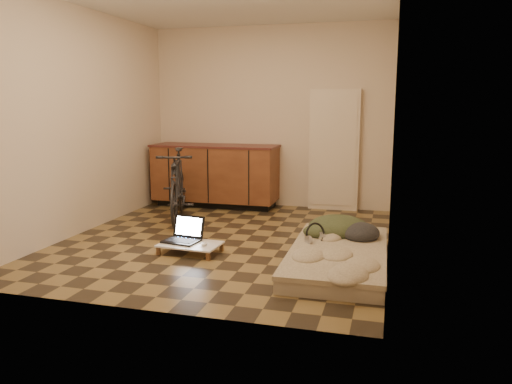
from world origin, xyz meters
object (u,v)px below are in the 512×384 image
(futon, at_px, (338,256))
(bicycle, at_px, (177,181))
(lap_desk, at_px, (190,245))
(laptop, at_px, (184,236))

(futon, bearing_deg, bicycle, 149.24)
(futon, relative_size, lap_desk, 2.94)
(futon, height_order, lap_desk, futon)
(laptop, bearing_deg, lap_desk, -29.29)
(lap_desk, bearing_deg, bicycle, 122.54)
(futon, bearing_deg, laptop, 177.73)
(bicycle, relative_size, futon, 0.85)
(laptop, bearing_deg, bicycle, 124.84)
(lap_desk, xyz_separation_m, laptop, (-0.10, 0.08, 0.06))
(bicycle, relative_size, laptop, 4.00)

